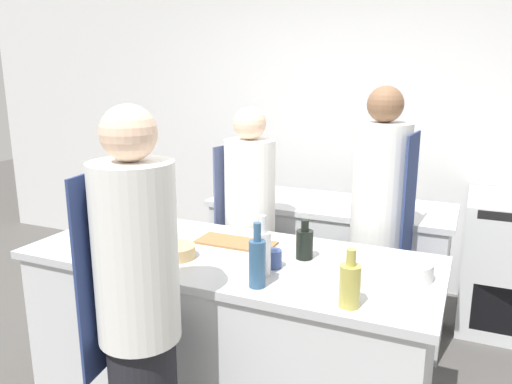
{
  "coord_description": "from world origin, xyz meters",
  "views": [
    {
      "loc": [
        1.11,
        -2.15,
        1.84
      ],
      "look_at": [
        0.0,
        0.35,
        1.18
      ],
      "focal_mm": 35.0,
      "sensor_mm": 36.0,
      "label": 1
    }
  ],
  "objects_px": {
    "bottle_wine": "(350,284)",
    "bottle_olive_oil": "(305,243)",
    "chef_at_prep_near": "(139,319)",
    "bottle_sauce": "(103,215)",
    "bottle_water": "(257,262)",
    "bottle_cooking_oil": "(114,229)",
    "chef_at_stove": "(378,233)",
    "cup": "(273,259)",
    "bowl_ceramic_blue": "(155,223)",
    "bowl_prep_small": "(408,270)",
    "bottle_vinegar": "(262,252)",
    "chef_at_pass_far": "(250,234)",
    "bowl_mixing_large": "(175,251)"
  },
  "relations": [
    {
      "from": "bottle_wine",
      "to": "bottle_olive_oil",
      "type": "bearing_deg",
      "value": 127.77
    },
    {
      "from": "chef_at_prep_near",
      "to": "bottle_sauce",
      "type": "bearing_deg",
      "value": 38.58
    },
    {
      "from": "bottle_wine",
      "to": "bottle_water",
      "type": "xyz_separation_m",
      "value": [
        -0.41,
        0.02,
        0.02
      ]
    },
    {
      "from": "bottle_cooking_oil",
      "to": "bottle_water",
      "type": "height_order",
      "value": "bottle_water"
    },
    {
      "from": "chef_at_stove",
      "to": "cup",
      "type": "relative_size",
      "value": 20.22
    },
    {
      "from": "bottle_olive_oil",
      "to": "bottle_water",
      "type": "xyz_separation_m",
      "value": [
        -0.08,
        -0.4,
        0.04
      ]
    },
    {
      "from": "bowl_ceramic_blue",
      "to": "bottle_water",
      "type": "bearing_deg",
      "value": -29.95
    },
    {
      "from": "bottle_water",
      "to": "bottle_olive_oil",
      "type": "bearing_deg",
      "value": 78.85
    },
    {
      "from": "bowl_prep_small",
      "to": "cup",
      "type": "relative_size",
      "value": 2.51
    },
    {
      "from": "bottle_water",
      "to": "bottle_cooking_oil",
      "type": "bearing_deg",
      "value": 166.91
    },
    {
      "from": "bowl_ceramic_blue",
      "to": "chef_at_prep_near",
      "type": "bearing_deg",
      "value": -58.6
    },
    {
      "from": "chef_at_prep_near",
      "to": "bottle_vinegar",
      "type": "xyz_separation_m",
      "value": [
        0.33,
        0.5,
        0.17
      ]
    },
    {
      "from": "chef_at_stove",
      "to": "bowl_prep_small",
      "type": "relative_size",
      "value": 8.07
    },
    {
      "from": "bottle_vinegar",
      "to": "bottle_water",
      "type": "height_order",
      "value": "bottle_water"
    },
    {
      "from": "chef_at_stove",
      "to": "bottle_vinegar",
      "type": "distance_m",
      "value": 1.02
    },
    {
      "from": "bottle_wine",
      "to": "bottle_water",
      "type": "distance_m",
      "value": 0.41
    },
    {
      "from": "bottle_cooking_oil",
      "to": "chef_at_stove",
      "type": "bearing_deg",
      "value": 33.5
    },
    {
      "from": "chef_at_pass_far",
      "to": "bottle_water",
      "type": "xyz_separation_m",
      "value": [
        0.46,
        -0.93,
        0.22
      ]
    },
    {
      "from": "bottle_vinegar",
      "to": "bottle_cooking_oil",
      "type": "height_order",
      "value": "bottle_vinegar"
    },
    {
      "from": "bottle_wine",
      "to": "bottle_water",
      "type": "bearing_deg",
      "value": 176.74
    },
    {
      "from": "bottle_water",
      "to": "bowl_ceramic_blue",
      "type": "relative_size",
      "value": 1.4
    },
    {
      "from": "bottle_olive_oil",
      "to": "bottle_cooking_oil",
      "type": "distance_m",
      "value": 1.05
    },
    {
      "from": "bowl_mixing_large",
      "to": "cup",
      "type": "distance_m",
      "value": 0.5
    },
    {
      "from": "bowl_prep_small",
      "to": "bowl_ceramic_blue",
      "type": "xyz_separation_m",
      "value": [
        -1.49,
        0.16,
        -0.01
      ]
    },
    {
      "from": "chef_at_prep_near",
      "to": "chef_at_pass_far",
      "type": "bearing_deg",
      "value": -3.82
    },
    {
      "from": "bottle_olive_oil",
      "to": "cup",
      "type": "xyz_separation_m",
      "value": [
        -0.1,
        -0.17,
        -0.04
      ]
    },
    {
      "from": "bottle_vinegar",
      "to": "bowl_mixing_large",
      "type": "bearing_deg",
      "value": 176.86
    },
    {
      "from": "chef_at_pass_far",
      "to": "bowl_prep_small",
      "type": "height_order",
      "value": "chef_at_pass_far"
    },
    {
      "from": "chef_at_prep_near",
      "to": "bottle_water",
      "type": "bearing_deg",
      "value": -52.47
    },
    {
      "from": "chef_at_pass_far",
      "to": "bottle_vinegar",
      "type": "relative_size",
      "value": 5.72
    },
    {
      "from": "cup",
      "to": "bottle_water",
      "type": "bearing_deg",
      "value": -85.14
    },
    {
      "from": "bottle_olive_oil",
      "to": "bottle_wine",
      "type": "relative_size",
      "value": 0.84
    },
    {
      "from": "bottle_sauce",
      "to": "cup",
      "type": "height_order",
      "value": "bottle_sauce"
    },
    {
      "from": "bottle_vinegar",
      "to": "bowl_prep_small",
      "type": "relative_size",
      "value": 1.31
    },
    {
      "from": "chef_at_prep_near",
      "to": "cup",
      "type": "bearing_deg",
      "value": -37.84
    },
    {
      "from": "chef_at_prep_near",
      "to": "bowl_ceramic_blue",
      "type": "xyz_separation_m",
      "value": [
        -0.54,
        0.89,
        0.08
      ]
    },
    {
      "from": "bowl_prep_small",
      "to": "bottle_wine",
      "type": "bearing_deg",
      "value": -115.19
    },
    {
      "from": "chef_at_prep_near",
      "to": "bottle_water",
      "type": "distance_m",
      "value": 0.54
    },
    {
      "from": "bowl_ceramic_blue",
      "to": "chef_at_pass_far",
      "type": "bearing_deg",
      "value": 43.69
    },
    {
      "from": "bottle_cooking_oil",
      "to": "bottle_sauce",
      "type": "xyz_separation_m",
      "value": [
        -0.22,
        0.17,
        0.01
      ]
    },
    {
      "from": "chef_at_stove",
      "to": "bowl_mixing_large",
      "type": "relative_size",
      "value": 8.67
    },
    {
      "from": "chef_at_pass_far",
      "to": "bottle_olive_oil",
      "type": "xyz_separation_m",
      "value": [
        0.54,
        -0.53,
        0.18
      ]
    },
    {
      "from": "chef_at_stove",
      "to": "bottle_sauce",
      "type": "distance_m",
      "value": 1.65
    },
    {
      "from": "bowl_prep_small",
      "to": "bottle_water",
      "type": "bearing_deg",
      "value": -148.96
    },
    {
      "from": "chef_at_stove",
      "to": "cup",
      "type": "height_order",
      "value": "chef_at_stove"
    },
    {
      "from": "bottle_olive_oil",
      "to": "bowl_ceramic_blue",
      "type": "bearing_deg",
      "value": 173.43
    },
    {
      "from": "bottle_wine",
      "to": "bottle_sauce",
      "type": "distance_m",
      "value": 1.64
    },
    {
      "from": "bottle_olive_oil",
      "to": "bottle_vinegar",
      "type": "xyz_separation_m",
      "value": [
        -0.11,
        -0.28,
        0.03
      ]
    },
    {
      "from": "bowl_mixing_large",
      "to": "bowl_prep_small",
      "type": "relative_size",
      "value": 0.93
    },
    {
      "from": "bottle_wine",
      "to": "bottle_sauce",
      "type": "xyz_separation_m",
      "value": [
        -1.59,
        0.41,
        -0.02
      ]
    }
  ]
}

